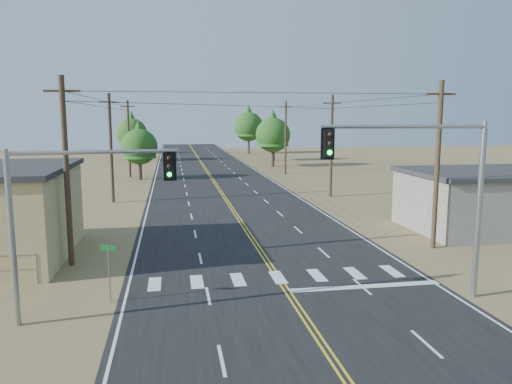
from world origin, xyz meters
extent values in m
plane|color=olive|center=(0.00, 0.00, 0.00)|extent=(220.00, 220.00, 0.00)
cube|color=black|center=(0.00, 30.00, 0.01)|extent=(15.00, 200.00, 0.02)
cylinder|color=gray|center=(-11.50, 9.00, 0.75)|extent=(0.06, 0.06, 1.50)
cylinder|color=#4C3826|center=(-10.50, 12.00, 5.00)|extent=(0.30, 0.30, 10.00)
cube|color=#4C3826|center=(-10.50, 12.00, 9.20)|extent=(1.80, 0.12, 0.12)
cylinder|color=#4C3826|center=(-10.50, 32.00, 5.00)|extent=(0.30, 0.30, 10.00)
cube|color=#4C3826|center=(-10.50, 32.00, 9.20)|extent=(1.80, 0.12, 0.12)
cylinder|color=#4C3826|center=(-10.50, 52.00, 5.00)|extent=(0.30, 0.30, 10.00)
cube|color=#4C3826|center=(-10.50, 52.00, 9.20)|extent=(1.80, 0.12, 0.12)
cylinder|color=#4C3826|center=(10.50, 12.00, 5.00)|extent=(0.30, 0.30, 10.00)
cube|color=#4C3826|center=(10.50, 12.00, 9.20)|extent=(1.80, 0.12, 0.12)
cylinder|color=#4C3826|center=(10.50, 32.00, 5.00)|extent=(0.30, 0.30, 10.00)
cube|color=#4C3826|center=(10.50, 32.00, 9.20)|extent=(1.80, 0.12, 0.12)
cylinder|color=#4C3826|center=(10.50, 52.00, 5.00)|extent=(0.30, 0.30, 10.00)
cube|color=#4C3826|center=(10.50, 52.00, 9.20)|extent=(1.80, 0.12, 0.12)
cylinder|color=gray|center=(-11.00, 4.13, 3.24)|extent=(0.22, 0.22, 6.47)
cylinder|color=gray|center=(-11.00, 4.13, 6.47)|extent=(0.17, 0.17, 0.55)
cylinder|color=gray|center=(-7.93, 4.48, 6.56)|extent=(6.16, 0.85, 0.15)
cube|color=black|center=(-5.13, 4.80, 5.96)|extent=(0.35, 0.31, 1.02)
sphere|color=black|center=(-5.15, 4.63, 6.29)|extent=(0.18, 0.18, 0.18)
sphere|color=black|center=(-5.15, 4.63, 5.96)|extent=(0.18, 0.18, 0.18)
sphere|color=#0CE533|center=(-5.15, 4.63, 5.64)|extent=(0.18, 0.18, 0.18)
cylinder|color=gray|center=(8.00, 4.00, 3.69)|extent=(0.25, 0.25, 7.39)
cylinder|color=gray|center=(8.00, 4.00, 7.39)|extent=(0.19, 0.19, 0.63)
cylinder|color=gray|center=(4.53, 4.38, 7.49)|extent=(6.95, 0.93, 0.17)
cube|color=black|center=(1.38, 4.73, 6.81)|extent=(0.40, 0.36, 1.16)
sphere|color=black|center=(1.40, 4.54, 7.18)|extent=(0.21, 0.21, 0.21)
sphere|color=black|center=(1.40, 4.54, 6.81)|extent=(0.21, 0.21, 0.21)
sphere|color=#0CE533|center=(1.40, 4.54, 6.44)|extent=(0.21, 0.21, 0.21)
cylinder|color=gray|center=(-7.80, 6.01, 1.25)|extent=(0.06, 0.06, 2.50)
cube|color=#0C551C|center=(-7.80, 6.01, 2.40)|extent=(0.72, 0.28, 0.25)
cylinder|color=#3F2D1E|center=(-9.01, 49.07, 1.36)|extent=(0.45, 0.45, 2.72)
cone|color=#204914|center=(-9.01, 49.07, 5.14)|extent=(4.23, 4.23, 4.84)
sphere|color=#204914|center=(-9.01, 49.07, 4.16)|extent=(4.53, 4.53, 4.53)
cylinder|color=#3F2D1E|center=(-11.91, 76.49, 1.61)|extent=(0.51, 0.51, 3.22)
cone|color=#204914|center=(-11.91, 76.49, 6.08)|extent=(5.01, 5.01, 5.72)
sphere|color=#204914|center=(-11.91, 76.49, 4.92)|extent=(5.37, 5.37, 5.37)
cylinder|color=#3F2D1E|center=(-11.87, 94.84, 1.09)|extent=(0.41, 0.41, 2.18)
cone|color=#204914|center=(-11.87, 94.84, 4.12)|extent=(3.39, 3.39, 3.88)
sphere|color=#204914|center=(-11.87, 94.84, 3.33)|extent=(3.64, 3.64, 3.64)
cylinder|color=#3F2D1E|center=(10.81, 62.23, 1.64)|extent=(0.46, 0.46, 3.28)
cone|color=#204914|center=(10.81, 62.23, 6.20)|extent=(5.10, 5.10, 5.83)
sphere|color=#204914|center=(10.81, 62.23, 5.01)|extent=(5.47, 5.47, 5.47)
cylinder|color=#3F2D1E|center=(13.25, 73.30, 1.41)|extent=(0.39, 0.39, 2.82)
cone|color=#204914|center=(13.25, 73.30, 5.32)|extent=(4.38, 4.38, 5.01)
sphere|color=#204914|center=(13.25, 73.30, 4.30)|extent=(4.69, 4.69, 4.69)
cylinder|color=#3F2D1E|center=(11.42, 91.21, 1.88)|extent=(0.47, 0.47, 3.76)
cone|color=#204914|center=(11.42, 91.21, 7.10)|extent=(5.85, 5.85, 6.69)
sphere|color=#204914|center=(11.42, 91.21, 5.75)|extent=(6.27, 6.27, 6.27)
camera|label=1|loc=(-5.05, -15.26, 7.91)|focal=35.00mm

